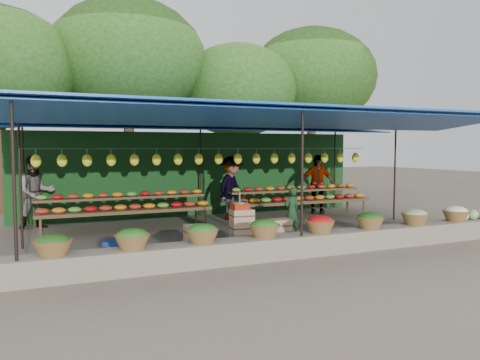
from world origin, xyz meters
name	(u,v)px	position (x,y,z in m)	size (l,w,h in m)	color
ground	(239,232)	(0.00, 0.00, 0.00)	(60.00, 60.00, 0.00)	brown
stone_curb	(297,245)	(0.00, -2.75, 0.20)	(10.60, 0.55, 0.40)	#746A5D
stall_canopy	(238,121)	(0.00, 0.06, 2.68)	(10.80, 6.60, 2.82)	black
produce_baskets	(293,226)	(-0.10, -2.75, 0.56)	(8.98, 0.58, 0.34)	brown
netting_backdrop	(198,174)	(0.00, 3.15, 1.25)	(10.60, 0.06, 2.50)	#1C4F20
tree_row	(185,74)	(0.50, 6.09, 4.70)	(16.51, 5.50, 7.12)	#3E2B16
fruit_table_left	(126,206)	(-2.49, 1.35, 0.61)	(4.21, 0.95, 0.93)	#452C1B
fruit_table_right	(300,197)	(2.51, 1.35, 0.61)	(4.21, 0.95, 0.93)	#452C1B
crate_counter	(241,231)	(-0.65, -1.55, 0.31)	(2.37, 0.37, 0.77)	tan
weighing_scale	(240,205)	(-0.67, -1.55, 0.86)	(0.35, 0.35, 0.37)	red
vendor_seated	(292,212)	(0.89, -1.00, 0.57)	(0.42, 0.27, 1.14)	#1C3E21
customer_left	(36,192)	(-4.52, 2.46, 0.92)	(0.89, 0.70, 1.84)	slate
customer_mid	(232,188)	(0.56, 1.82, 0.90)	(1.16, 0.67, 1.80)	slate
customer_right	(317,184)	(3.47, 1.94, 0.91)	(1.07, 0.45, 1.83)	slate
blue_crate_front	(117,256)	(-3.24, -2.02, 0.14)	(0.46, 0.33, 0.28)	navy
blue_crate_back	(118,248)	(-3.12, -1.40, 0.15)	(0.49, 0.36, 0.30)	navy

